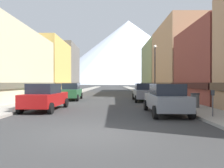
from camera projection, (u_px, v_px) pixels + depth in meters
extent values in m
plane|color=#323232|center=(93.00, 134.00, 7.37)|extent=(400.00, 400.00, 0.00)
cube|color=gray|center=(80.00, 91.00, 42.40)|extent=(2.50, 100.00, 0.15)
cube|color=gray|center=(140.00, 91.00, 42.33)|extent=(2.50, 100.00, 0.15)
cube|color=beige|center=(4.00, 65.00, 21.28)|extent=(6.50, 13.57, 7.29)
cube|color=#595444|center=(4.00, 85.00, 21.29)|extent=(6.80, 13.57, 0.50)
cube|color=#D8B259|center=(38.00, 67.00, 34.16)|extent=(8.86, 11.22, 8.84)
cube|color=brown|center=(38.00, 84.00, 34.18)|extent=(9.16, 11.22, 0.50)
cube|color=#66605B|center=(57.00, 68.00, 44.81)|extent=(8.48, 9.89, 10.18)
cube|color=#2D2B29|center=(57.00, 84.00, 44.83)|extent=(8.78, 9.89, 0.50)
cube|color=tan|center=(190.00, 60.00, 29.32)|extent=(8.58, 12.20, 10.13)
cube|color=brown|center=(190.00, 84.00, 29.34)|extent=(8.88, 12.20, 0.50)
cube|color=#8C9966|center=(170.00, 67.00, 42.29)|extent=(9.93, 12.96, 10.05)
cube|color=#3F442D|center=(170.00, 84.00, 42.31)|extent=(10.23, 12.96, 0.50)
cube|color=#9E1111|center=(46.00, 99.00, 13.61)|extent=(2.01, 4.47, 0.80)
cube|color=#1E232D|center=(44.00, 89.00, 13.36)|extent=(1.68, 2.26, 0.64)
cylinder|color=black|center=(42.00, 103.00, 15.30)|extent=(0.25, 0.69, 0.68)
cylinder|color=black|center=(66.00, 103.00, 15.22)|extent=(0.25, 0.69, 0.68)
cylinder|color=black|center=(20.00, 108.00, 12.01)|extent=(0.25, 0.69, 0.68)
cylinder|color=black|center=(51.00, 108.00, 11.92)|extent=(0.25, 0.69, 0.68)
cube|color=#265933|center=(71.00, 93.00, 21.71)|extent=(1.99, 4.46, 0.80)
cube|color=#1E232D|center=(71.00, 86.00, 21.96)|extent=(1.67, 2.25, 0.64)
cylinder|color=black|center=(77.00, 98.00, 20.09)|extent=(0.24, 0.69, 0.68)
cylinder|color=black|center=(59.00, 98.00, 20.04)|extent=(0.24, 0.69, 0.68)
cylinder|color=black|center=(81.00, 96.00, 23.39)|extent=(0.24, 0.69, 0.68)
cylinder|color=black|center=(65.00, 96.00, 23.34)|extent=(0.24, 0.69, 0.68)
cube|color=slate|center=(166.00, 101.00, 11.95)|extent=(1.91, 4.43, 0.80)
cube|color=#1E232D|center=(167.00, 89.00, 11.70)|extent=(1.63, 2.23, 0.64)
cylinder|color=black|center=(146.00, 105.00, 13.63)|extent=(0.23, 0.68, 0.68)
cylinder|color=black|center=(173.00, 105.00, 13.59)|extent=(0.23, 0.68, 0.68)
cylinder|color=black|center=(155.00, 112.00, 10.33)|extent=(0.23, 0.68, 0.68)
cylinder|color=black|center=(192.00, 112.00, 10.29)|extent=(0.23, 0.68, 0.68)
cube|color=slate|center=(144.00, 94.00, 20.43)|extent=(1.96, 4.45, 0.80)
cube|color=#1E232D|center=(143.00, 86.00, 20.68)|extent=(1.66, 2.24, 0.64)
cylinder|color=black|center=(156.00, 99.00, 18.76)|extent=(0.24, 0.69, 0.68)
cylinder|color=black|center=(136.00, 99.00, 18.82)|extent=(0.24, 0.69, 0.68)
cylinder|color=black|center=(150.00, 97.00, 22.06)|extent=(0.24, 0.69, 0.68)
cylinder|color=black|center=(133.00, 97.00, 22.12)|extent=(0.24, 0.69, 0.68)
cylinder|color=#595960|center=(213.00, 106.00, 10.27)|extent=(0.06, 0.06, 1.05)
cube|color=#33383F|center=(213.00, 93.00, 10.27)|extent=(0.14, 0.10, 0.28)
cylinder|color=#4C5156|center=(195.00, 101.00, 13.98)|extent=(0.56, 0.56, 0.90)
cylinder|color=#2D2D33|center=(195.00, 94.00, 13.97)|extent=(0.59, 0.59, 0.08)
cylinder|color=#4C4C51|center=(169.00, 96.00, 23.02)|extent=(0.52, 0.52, 0.37)
sphere|color=#267B2F|center=(169.00, 93.00, 23.02)|extent=(0.52, 0.52, 0.52)
cylinder|color=#4C4C51|center=(29.00, 99.00, 18.68)|extent=(0.45, 0.45, 0.32)
sphere|color=#1B7E32|center=(29.00, 95.00, 18.68)|extent=(0.54, 0.54, 0.54)
cylinder|color=gray|center=(161.00, 94.00, 26.69)|extent=(0.37, 0.37, 0.34)
sphere|color=#257422|center=(161.00, 91.00, 26.68)|extent=(0.54, 0.54, 0.54)
cylinder|color=brown|center=(66.00, 90.00, 29.80)|extent=(0.36, 0.36, 1.34)
sphere|color=tan|center=(66.00, 84.00, 29.80)|extent=(0.21, 0.21, 0.21)
cylinder|color=brown|center=(147.00, 89.00, 32.88)|extent=(0.36, 0.36, 1.34)
sphere|color=tan|center=(147.00, 84.00, 32.87)|extent=(0.21, 0.21, 0.21)
cylinder|color=black|center=(155.00, 73.00, 22.52)|extent=(0.12, 0.12, 5.50)
sphere|color=white|center=(155.00, 47.00, 22.50)|extent=(0.36, 0.36, 0.36)
cone|color=silver|center=(128.00, 52.00, 266.97)|extent=(208.20, 208.20, 83.32)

